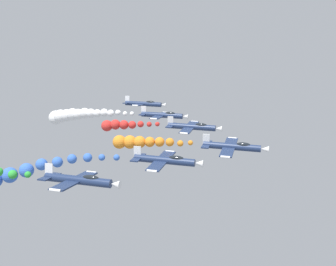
{
  "coord_description": "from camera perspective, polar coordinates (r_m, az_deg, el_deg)",
  "views": [
    {
      "loc": [
        64.5,
        17.95,
        86.84
      ],
      "look_at": [
        0.0,
        0.0,
        68.76
      ],
      "focal_mm": 41.65,
      "sensor_mm": 36.0,
      "label": 1
    }
  ],
  "objects": [
    {
      "name": "smoke_trail_left_outer",
      "position": [
        93.34,
        -13.86,
        2.53
      ],
      "size": [
        5.14,
        22.75,
        5.06
      ],
      "color": "white"
    },
    {
      "name": "airplane_right_outer",
      "position": [
        50.57,
        -12.89,
        -6.73
      ],
      "size": [
        9.53,
        10.35,
        2.64
      ],
      "rotation": [
        0.0,
        -0.13,
        0.0
      ],
      "color": "navy"
    },
    {
      "name": "smoke_trail_lead",
      "position": [
        64.96,
        -4.38,
        -1.33
      ],
      "size": [
        3.04,
        13.4,
        2.29
      ],
      "color": "orange"
    },
    {
      "name": "airplane_left_outer",
      "position": [
        82.66,
        -0.78,
        2.63
      ],
      "size": [
        9.56,
        10.35,
        2.36
      ],
      "rotation": [
        0.0,
        -0.07,
        0.0
      ],
      "color": "navy"
    },
    {
      "name": "airplane_left_inner",
      "position": [
        72.88,
        3.61,
        0.92
      ],
      "size": [
        9.56,
        10.35,
        2.32
      ],
      "rotation": [
        0.0,
        -0.0,
        0.0
      ],
      "color": "navy"
    },
    {
      "name": "smoke_trail_right_inner",
      "position": [
        65.49,
        -23.22,
        -6.38
      ],
      "size": [
        8.32,
        25.31,
        8.23
      ],
      "color": "blue"
    },
    {
      "name": "airplane_right_inner",
      "position": [
        56.29,
        -0.38,
        -4.0
      ],
      "size": [
        9.56,
        10.35,
        2.32
      ],
      "rotation": [
        0.0,
        -0.01,
        0.0
      ],
      "color": "navy"
    },
    {
      "name": "smoke_trail_left_inner",
      "position": [
        76.52,
        -7.13,
        1.17
      ],
      "size": [
        2.68,
        11.6,
        2.38
      ],
      "color": "red"
    },
    {
      "name": "airplane_lead",
      "position": [
        62.31,
        9.47,
        -1.97
      ],
      "size": [
        9.57,
        10.35,
        2.34
      ],
      "rotation": [
        0.0,
        0.04,
        0.0
      ],
      "color": "navy"
    },
    {
      "name": "airplane_trailing",
      "position": [
        94.24,
        -3.54,
        4.29
      ],
      "size": [
        9.54,
        10.35,
        2.59
      ],
      "rotation": [
        0.0,
        -0.12,
        0.0
      ],
      "color": "navy"
    }
  ]
}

